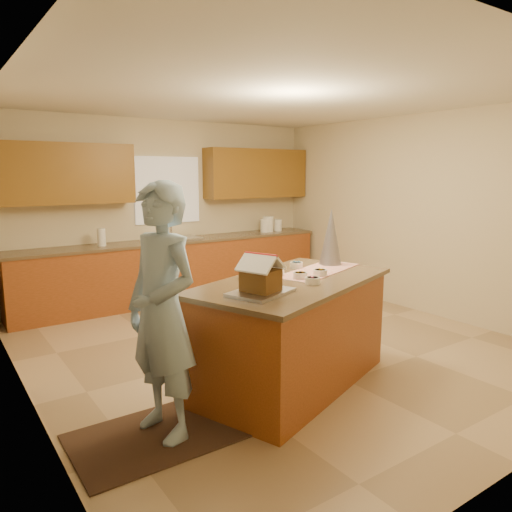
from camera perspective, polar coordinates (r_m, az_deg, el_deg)
name	(u,v)px	position (r m, az deg, el deg)	size (l,w,h in m)	color
floor	(273,345)	(5.52, 2.07, -10.48)	(5.50, 5.50, 0.00)	tan
ceiling	(275,95)	(5.23, 2.27, 18.46)	(5.50, 5.50, 0.00)	silver
wall_back	(167,210)	(7.58, -10.47, 5.41)	(5.50, 5.50, 0.00)	beige
wall_left	(20,246)	(4.22, -26.14, 1.12)	(5.50, 5.50, 0.00)	beige
wall_right	(420,214)	(6.99, 18.85, 4.68)	(5.50, 5.50, 0.00)	beige
stone_accent	(46,275)	(3.46, -23.64, -2.10)	(2.50, 2.50, 0.00)	gray
window_curtain	(167,190)	(7.53, -10.45, 7.67)	(1.05, 0.03, 1.00)	white
back_counter_base	(177,271)	(7.43, -9.29, -1.73)	(4.80, 0.60, 0.88)	#94471E
back_counter_top	(176,241)	(7.35, -9.39, 1.78)	(4.85, 0.63, 0.04)	brown
upper_cabinet_left	(62,174)	(6.88, -21.95, 9.02)	(1.85, 0.35, 0.80)	brown
upper_cabinet_right	(256,173)	(8.16, 0.04, 9.74)	(1.85, 0.35, 0.80)	brown
sink	(176,242)	(7.35, -9.39, 1.70)	(0.70, 0.45, 0.12)	silver
faucet	(171,229)	(7.49, -10.02, 3.15)	(0.03, 0.03, 0.28)	silver
island_base	(293,335)	(4.43, 4.35, -9.27)	(1.91, 0.96, 0.94)	#94471E
island_top	(293,282)	(4.30, 4.43, -3.09)	(2.00, 1.04, 0.04)	brown
table_runner	(319,271)	(4.70, 7.43, -1.72)	(1.06, 0.38, 0.01)	#A61C0B
baking_tray	(261,292)	(3.78, 0.57, -4.32)	(0.49, 0.36, 0.03)	silver
cookbook	(266,262)	(4.62, 1.17, -0.68)	(0.23, 0.02, 0.19)	white
tinsel_tree	(331,237)	(4.98, 8.86, 2.28)	(0.23, 0.23, 0.58)	silver
rug	(160,434)	(3.86, -11.29, -20.00)	(1.26, 0.82, 0.01)	black
boy	(162,312)	(3.52, -11.05, -6.48)	(0.68, 0.44, 1.86)	#9CBFDE
canister_a	(265,225)	(8.17, 1.07, 3.64)	(0.16, 0.16, 0.22)	white
canister_b	(268,224)	(8.21, 1.46, 3.80)	(0.18, 0.18, 0.26)	white
canister_c	(278,225)	(8.33, 2.60, 3.68)	(0.14, 0.14, 0.20)	white
paper_towel	(101,237)	(6.93, -17.83, 2.13)	(0.11, 0.11, 0.24)	white
gingerbread_house	(261,277)	(3.75, 0.57, -2.47)	(0.37, 0.38, 0.30)	brown
candy_bowls	(289,274)	(4.40, 3.88, -2.09)	(0.81, 0.75, 0.06)	#D82654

